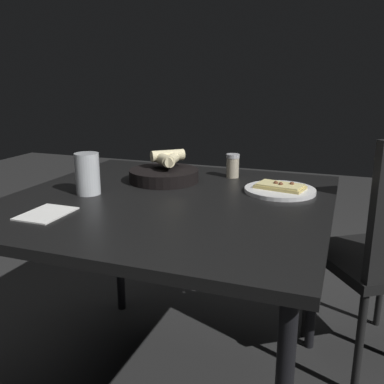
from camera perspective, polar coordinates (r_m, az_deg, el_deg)
dining_table at (r=1.44m, az=-3.16°, el=-3.13°), size 1.03×1.05×0.76m
pizza_plate at (r=1.52m, az=11.61°, el=0.35°), size 0.24×0.24×0.04m
bread_basket at (r=1.64m, az=-3.65°, el=2.61°), size 0.26×0.26×0.11m
beer_glass at (r=1.50m, az=-13.69°, el=2.02°), size 0.08×0.08×0.14m
pepper_shaker at (r=1.71m, az=5.43°, el=3.32°), size 0.05×0.05×0.09m
napkin at (r=1.33m, az=-18.81°, el=-2.73°), size 0.16×0.12×0.00m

